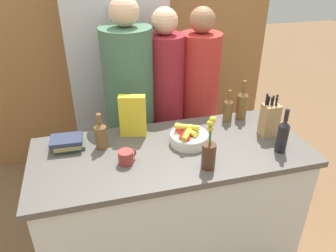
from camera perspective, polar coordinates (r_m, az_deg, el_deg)
The scene contains 17 objects.
ground_plane at distance 2.70m, azimuth 0.54°, elevation -20.97°, with size 14.00×14.00×0.00m, color brown.
kitchen_island at distance 2.35m, azimuth 0.59°, elevation -13.64°, with size 1.74×0.73×0.94m.
back_wall_wood at distance 3.37m, azimuth -6.83°, elevation 15.86°, with size 2.94×0.12×2.60m.
refrigerator at distance 3.09m, azimuth -8.76°, elevation 8.85°, with size 0.83×0.63×2.02m.
fruit_bowl at distance 2.11m, azimuth 3.54°, elevation -1.87°, with size 0.25×0.25×0.12m.
knife_block at distance 2.26m, azimuth 17.26°, elevation 1.08°, with size 0.11×0.09×0.30m.
flower_vase at distance 1.86m, azimuth 7.16°, elevation -4.38°, with size 0.08×0.08×0.33m.
cereal_box at distance 2.16m, azimuth -6.16°, elevation 1.75°, with size 0.18×0.10×0.29m.
coffee_mug at distance 1.94m, azimuth -7.30°, elevation -5.38°, with size 0.12×0.09×0.08m.
book_stack at distance 2.15m, azimuth -17.04°, elevation -2.81°, with size 0.21×0.16×0.08m.
bottle_oil at distance 2.39m, azimuth 10.42°, elevation 2.94°, with size 0.07×0.07×0.24m.
bottle_vinegar at distance 2.08m, azimuth -11.63°, elevation -1.48°, with size 0.08×0.08×0.24m.
bottle_wine at distance 2.11m, azimuth 19.35°, elevation -1.51°, with size 0.07×0.07×0.29m.
bottle_water at distance 2.44m, azimuth 12.77°, elevation 3.79°, with size 0.08×0.08×0.29m.
person_at_sink at distance 2.54m, azimuth -6.67°, elevation 3.99°, with size 0.37×0.37×1.78m.
person_in_blue at distance 2.65m, azimuth -0.53°, elevation 4.41°, with size 0.30×0.30×1.68m.
person_in_red_tee at distance 2.75m, azimuth 5.33°, elevation 4.91°, with size 0.32×0.32×1.67m.
Camera 1 is at (-0.47, -1.66, 2.08)m, focal length 35.00 mm.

